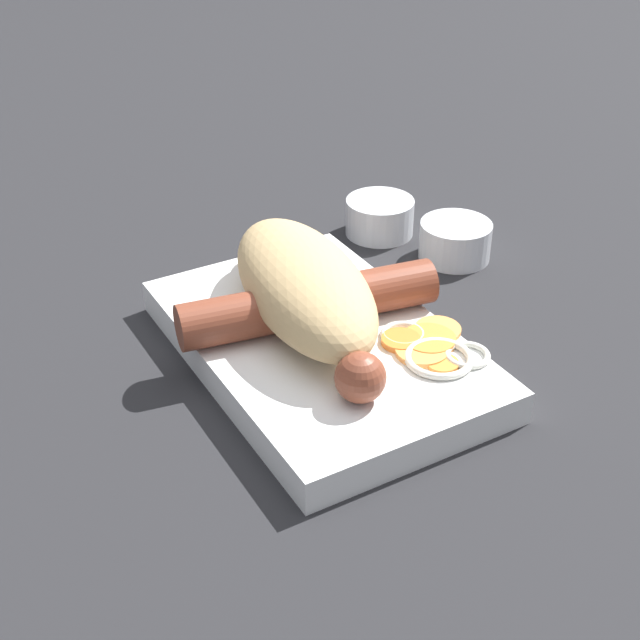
{
  "coord_description": "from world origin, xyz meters",
  "views": [
    {
      "loc": [
        -0.41,
        0.24,
        0.34
      ],
      "look_at": [
        0.0,
        0.0,
        0.03
      ],
      "focal_mm": 50.0,
      "sensor_mm": 36.0,
      "label": 1
    }
  ],
  "objects_px": {
    "sausage": "(309,303)",
    "condiment_cup_far": "(380,219)",
    "food_tray": "(320,347)",
    "condiment_cup_near": "(455,243)",
    "bread_roll": "(302,285)"
  },
  "relations": [
    {
      "from": "sausage",
      "to": "condiment_cup_far",
      "type": "height_order",
      "value": "sausage"
    },
    {
      "from": "food_tray",
      "to": "condiment_cup_near",
      "type": "xyz_separation_m",
      "value": [
        0.07,
        -0.16,
        0.0
      ]
    },
    {
      "from": "bread_roll",
      "to": "condiment_cup_near",
      "type": "distance_m",
      "value": 0.18
    },
    {
      "from": "sausage",
      "to": "condiment_cup_far",
      "type": "xyz_separation_m",
      "value": [
        0.12,
        -0.13,
        -0.02
      ]
    },
    {
      "from": "sausage",
      "to": "condiment_cup_near",
      "type": "xyz_separation_m",
      "value": [
        0.06,
        -0.16,
        -0.02
      ]
    },
    {
      "from": "condiment_cup_far",
      "to": "condiment_cup_near",
      "type": "bearing_deg",
      "value": -156.53
    },
    {
      "from": "food_tray",
      "to": "bread_roll",
      "type": "height_order",
      "value": "bread_roll"
    },
    {
      "from": "condiment_cup_near",
      "to": "bread_roll",
      "type": "bearing_deg",
      "value": 106.86
    },
    {
      "from": "bread_roll",
      "to": "condiment_cup_far",
      "type": "bearing_deg",
      "value": -49.93
    },
    {
      "from": "food_tray",
      "to": "bread_roll",
      "type": "xyz_separation_m",
      "value": [
        0.02,
        0.0,
        0.04
      ]
    },
    {
      "from": "bread_roll",
      "to": "condiment_cup_near",
      "type": "relative_size",
      "value": 3.26
    },
    {
      "from": "condiment_cup_far",
      "to": "bread_roll",
      "type": "bearing_deg",
      "value": 130.07
    },
    {
      "from": "sausage",
      "to": "condiment_cup_far",
      "type": "relative_size",
      "value": 3.57
    },
    {
      "from": "food_tray",
      "to": "condiment_cup_near",
      "type": "relative_size",
      "value": 4.22
    },
    {
      "from": "food_tray",
      "to": "condiment_cup_near",
      "type": "distance_m",
      "value": 0.18
    }
  ]
}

